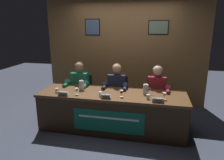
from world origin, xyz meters
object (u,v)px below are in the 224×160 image
object	(u,v)px
chair_center	(118,97)
water_pitcher_left_side	(82,85)
panelist_left	(79,86)
panelist_right	(156,91)
juice_glass_left	(77,90)
panelist_center	(116,88)
water_cup_left	(57,91)
juice_glass_right	(164,95)
nameplate_center	(106,96)
nameplate_left	(63,94)
conference_table	(111,106)
water_cup_right	(148,97)
nameplate_right	(158,100)
water_pitcher_right_side	(146,89)
water_cup_center	(101,94)
juice_glass_center	(121,92)
chair_left	(82,95)
chair_right	(156,100)

from	to	relation	value
chair_center	water_pitcher_left_side	xyz separation A→B (m)	(-0.62, -0.56, 0.40)
panelist_left	panelist_right	bearing A→B (deg)	0.00
juice_glass_left	panelist_center	bearing A→B (deg)	46.31
water_cup_left	juice_glass_right	size ratio (longest dim) A/B	0.69
nameplate_center	panelist_right	world-z (taller)	panelist_right
nameplate_left	water_pitcher_left_side	world-z (taller)	water_pitcher_left_side
conference_table	water_cup_right	xyz separation A→B (m)	(0.68, -0.10, 0.27)
nameplate_right	water_pitcher_right_side	bearing A→B (deg)	121.19
water_pitcher_right_side	water_cup_center	bearing A→B (deg)	-160.13
juice_glass_center	water_pitcher_left_side	size ratio (longest dim) A/B	0.59
panelist_right	juice_glass_right	size ratio (longest dim) A/B	9.74
nameplate_right	conference_table	bearing A→B (deg)	165.48
water_pitcher_left_side	water_pitcher_right_side	xyz separation A→B (m)	(1.25, -0.00, 0.00)
chair_left	panelist_left	xyz separation A→B (m)	(-0.00, -0.20, 0.27)
water_cup_left	chair_center	world-z (taller)	chair_center
water_cup_left	water_cup_center	size ratio (longest dim) A/B	1.00
chair_center	juice_glass_right	bearing A→B (deg)	-39.19
nameplate_right	water_cup_right	distance (m)	0.21
juice_glass_left	juice_glass_right	size ratio (longest dim) A/B	1.00
conference_table	juice_glass_right	bearing A→B (deg)	-3.64
nameplate_right	juice_glass_center	bearing A→B (deg)	167.43
conference_table	nameplate_center	distance (m)	0.35
panelist_center	chair_center	bearing A→B (deg)	90.00
juice_glass_center	panelist_center	bearing A→B (deg)	109.48
nameplate_left	chair_center	xyz separation A→B (m)	(0.84, 0.95, -0.35)
chair_right	panelist_left	bearing A→B (deg)	-173.13
panelist_right	nameplate_right	bearing A→B (deg)	-88.01
conference_table	juice_glass_right	xyz separation A→B (m)	(0.95, -0.06, 0.32)
panelist_left	water_pitcher_left_side	bearing A→B (deg)	-60.89
panelist_left	panelist_right	distance (m)	1.65
chair_right	juice_glass_right	size ratio (longest dim) A/B	7.10
conference_table	panelist_left	world-z (taller)	panelist_left
nameplate_left	water_cup_left	bearing A→B (deg)	143.57
water_cup_center	chair_right	size ratio (longest dim) A/B	0.10
nameplate_left	juice_glass_left	world-z (taller)	juice_glass_left
juice_glass_left	nameplate_center	world-z (taller)	juice_glass_left
water_cup_left	nameplate_right	size ratio (longest dim) A/B	0.43
chair_left	water_pitcher_left_side	world-z (taller)	water_pitcher_left_side
nameplate_center	chair_right	world-z (taller)	chair_right
juice_glass_center	nameplate_right	world-z (taller)	juice_glass_center
juice_glass_center	water_cup_left	bearing A→B (deg)	-178.89
juice_glass_center	chair_right	size ratio (longest dim) A/B	0.14
chair_left	chair_center	distance (m)	0.82
chair_right	water_cup_right	world-z (taller)	chair_right
chair_center	conference_table	bearing A→B (deg)	-89.97
chair_left	water_cup_center	size ratio (longest dim) A/B	10.35
juice_glass_left	water_pitcher_left_side	size ratio (longest dim) A/B	0.59
water_cup_left	water_pitcher_left_side	size ratio (longest dim) A/B	0.40
chair_right	panelist_right	xyz separation A→B (m)	(0.00, -0.20, 0.27)
panelist_right	panelist_left	bearing A→B (deg)	180.00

